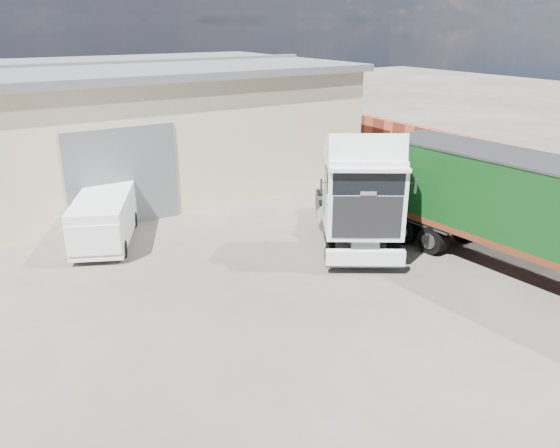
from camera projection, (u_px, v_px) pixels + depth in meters
ground at (336, 331)px, 13.26m from camera, size 120.00×120.00×0.00m
brick_boundary_wall at (465, 166)px, 23.31m from camera, size 0.35×26.00×2.50m
tractor_unit at (359, 199)px, 17.50m from camera, size 5.18×6.25×4.08m
box_trailer at (540, 209)px, 15.33m from camera, size 3.03×10.57×3.47m
panel_van at (104, 220)px, 18.10m from camera, size 3.16×4.34×1.65m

